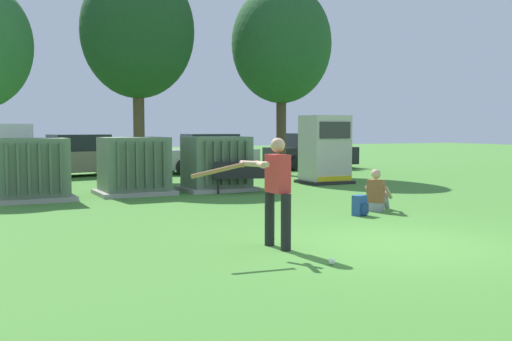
% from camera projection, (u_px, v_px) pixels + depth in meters
% --- Properties ---
extents(ground_plane, '(96.00, 96.00, 0.00)m').
position_uv_depth(ground_plane, '(392.00, 243.00, 9.93)').
color(ground_plane, '#478433').
extents(transformer_west, '(2.10, 1.70, 1.62)m').
position_uv_depth(transformer_west, '(31.00, 170.00, 15.67)').
color(transformer_west, '#9E9B93').
rests_on(transformer_west, ground).
extents(transformer_mid_west, '(2.10, 1.70, 1.62)m').
position_uv_depth(transformer_mid_west, '(134.00, 167.00, 17.13)').
color(transformer_mid_west, '#9E9B93').
rests_on(transformer_mid_west, ground).
extents(transformer_mid_east, '(2.10, 1.70, 1.62)m').
position_uv_depth(transformer_mid_east, '(217.00, 164.00, 18.17)').
color(transformer_mid_east, '#9E9B93').
rests_on(transformer_mid_east, ground).
extents(generator_enclosure, '(1.60, 1.40, 2.30)m').
position_uv_depth(generator_enclosure, '(325.00, 150.00, 20.50)').
color(generator_enclosure, '#262626').
rests_on(generator_enclosure, ground).
extents(park_bench, '(1.84, 0.81, 0.92)m').
position_uv_depth(park_bench, '(244.00, 175.00, 17.45)').
color(park_bench, black).
rests_on(park_bench, ground).
extents(batter, '(1.61, 0.72, 1.74)m').
position_uv_depth(batter, '(275.00, 187.00, 9.46)').
color(batter, black).
rests_on(batter, ground).
extents(sports_ball, '(0.09, 0.09, 0.09)m').
position_uv_depth(sports_ball, '(332.00, 262.00, 8.39)').
color(sports_ball, white).
rests_on(sports_ball, ground).
extents(seated_spectator, '(0.78, 0.68, 0.96)m').
position_uv_depth(seated_spectator, '(377.00, 194.00, 13.78)').
color(seated_spectator, gray).
rests_on(seated_spectator, ground).
extents(backpack, '(0.37, 0.34, 0.44)m').
position_uv_depth(backpack, '(360.00, 206.00, 13.04)').
color(backpack, '#264C8C').
rests_on(backpack, ground).
extents(tree_center_left, '(4.07, 4.07, 7.77)m').
position_uv_depth(tree_center_left, '(138.00, 32.00, 21.73)').
color(tree_center_left, brown).
rests_on(tree_center_left, ground).
extents(tree_center_right, '(3.94, 3.94, 7.54)m').
position_uv_depth(tree_center_right, '(281.00, 44.00, 23.88)').
color(tree_center_right, '#4C3828').
rests_on(tree_center_right, ground).
extents(parked_car_left_of_center, '(4.40, 2.37, 1.62)m').
position_uv_depth(parked_car_left_of_center, '(76.00, 157.00, 23.62)').
color(parked_car_left_of_center, gray).
rests_on(parked_car_left_of_center, ground).
extents(parked_car_right_of_center, '(4.24, 2.00, 1.62)m').
position_uv_depth(parked_car_right_of_center, '(207.00, 155.00, 25.45)').
color(parked_car_right_of_center, '#B2B2B7').
rests_on(parked_car_right_of_center, ground).
extents(parked_car_rightmost, '(4.20, 1.92, 1.62)m').
position_uv_depth(parked_car_rightmost, '(312.00, 152.00, 27.94)').
color(parked_car_rightmost, black).
rests_on(parked_car_rightmost, ground).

